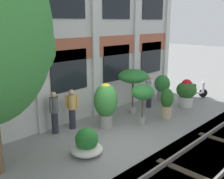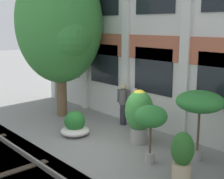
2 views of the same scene
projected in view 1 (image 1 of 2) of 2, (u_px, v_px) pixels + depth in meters
name	position (u px, v px, depth m)	size (l,w,h in m)	color
ground_plane	(114.00, 140.00, 9.53)	(80.00, 80.00, 0.00)	gray
apartment_facade	(64.00, 30.00, 10.43)	(14.44, 0.64, 7.73)	silver
rail_tracks	(190.00, 177.00, 7.51)	(22.08, 2.80, 0.43)	#4C473F
potted_plant_terracotta_small	(143.00, 94.00, 10.71)	(0.94, 0.94, 1.71)	gray
potted_plant_stone_basin	(106.00, 102.00, 10.48)	(0.96, 0.96, 1.84)	gray
potted_plant_ribbed_drum	(186.00, 91.00, 13.22)	(1.00, 1.00, 1.39)	beige
potted_plant_wide_bowl	(87.00, 144.00, 8.43)	(1.04, 1.04, 0.90)	beige
potted_plant_glazed_jar	(162.00, 86.00, 14.17)	(0.83, 0.83, 1.41)	gray
potted_plant_tall_urn	(133.00, 77.00, 11.97)	(1.38, 1.38, 2.08)	gray
potted_plant_fluted_column	(167.00, 102.00, 11.58)	(0.57, 0.57, 1.35)	tan
scooter_near_curb	(195.00, 90.00, 14.82)	(1.14, 0.93, 0.98)	black
resident_by_doorway	(54.00, 111.00, 9.93)	(0.50, 0.34, 1.65)	#282833
resident_watching_tracks	(149.00, 90.00, 13.03)	(0.34, 0.47, 1.61)	#282833
resident_near_plants	(72.00, 108.00, 10.39)	(0.44, 0.36, 1.62)	#282833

